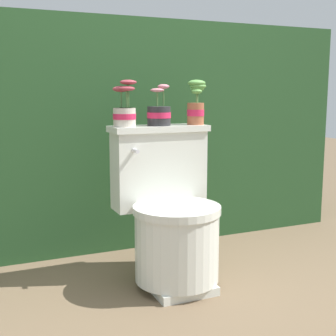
{
  "coord_description": "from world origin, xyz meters",
  "views": [
    {
      "loc": [
        -0.9,
        -1.97,
        0.94
      ],
      "look_at": [
        0.0,
        0.09,
        0.57
      ],
      "focal_mm": 50.0,
      "sensor_mm": 36.0,
      "label": 1
    }
  ],
  "objects": [
    {
      "name": "potted_plant_left",
      "position": [
        -0.18,
        0.19,
        0.85
      ],
      "size": [
        0.12,
        0.11,
        0.22
      ],
      "color": "beige",
      "rests_on": "toilet"
    },
    {
      "name": "toilet",
      "position": [
        0.0,
        0.06,
        0.33
      ],
      "size": [
        0.5,
        0.52,
        0.77
      ],
      "color": "silver",
      "rests_on": "ground"
    },
    {
      "name": "hedge_backdrop",
      "position": [
        0.0,
        0.99,
        0.68
      ],
      "size": [
        2.88,
        0.77,
        1.36
      ],
      "color": "#234723",
      "rests_on": "ground"
    },
    {
      "name": "potted_plant_middle",
      "position": [
        0.2,
        0.19,
        0.87
      ],
      "size": [
        0.1,
        0.09,
        0.23
      ],
      "color": "#9E5638",
      "rests_on": "toilet"
    },
    {
      "name": "ground_plane",
      "position": [
        0.0,
        0.0,
        0.0
      ],
      "size": [
        12.0,
        12.0,
        0.0
      ],
      "primitive_type": "plane",
      "color": "brown"
    },
    {
      "name": "potted_plant_midleft",
      "position": [
        -0.0,
        0.2,
        0.83
      ],
      "size": [
        0.12,
        0.12,
        0.21
      ],
      "color": "#262628",
      "rests_on": "toilet"
    }
  ]
}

